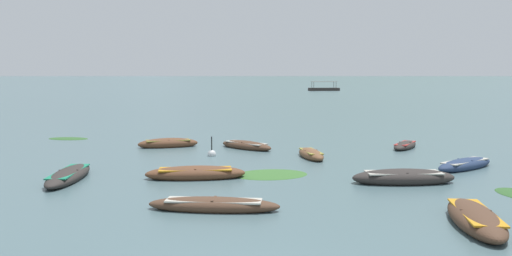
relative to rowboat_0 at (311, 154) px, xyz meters
The scene contains 16 objects.
ground_plane 1482.42m from the rowboat_0, 90.05° to the left, with size 6000.00×6000.00×0.00m, color #476066.
mountain_1 2408.99m from the rowboat_0, 109.72° to the left, with size 998.72×998.72×354.77m, color slate.
rowboat_0 is the anchor object (origin of this frame).
rowboat_1 11.80m from the rowboat_0, 145.10° to the right, with size 1.75×4.70×0.58m.
rowboat_2 11.23m from the rowboat_0, 105.40° to the right, with size 4.18×1.06×0.52m.
rowboat_3 6.73m from the rowboat_0, 37.19° to the left, with size 2.17×3.32×0.48m.
rowboat_4 8.86m from the rowboat_0, 159.61° to the left, with size 3.67×2.43×0.66m.
rowboat_5 6.97m from the rowboat_0, 58.74° to the right, with size 4.20×1.97×0.70m.
rowboat_6 7.32m from the rowboat_0, 19.17° to the right, with size 3.55×3.54×0.58m.
rowboat_7 7.52m from the rowboat_0, 128.41° to the right, with size 4.26×2.12×0.64m.
rowboat_8 12.61m from the rowboat_0, 68.44° to the right, with size 1.33×4.17×0.65m.
rowboat_9 4.70m from the rowboat_0, 141.73° to the left, with size 3.63×3.13×0.56m.
ferry_1 108.82m from the rowboat_0, 88.50° to the left, with size 8.04×4.48×2.54m.
mooring_buoy 5.13m from the rowboat_0, behind, with size 0.44×0.44×1.14m.
weed_patch_1 5.08m from the rowboat_0, 109.37° to the right, with size 3.18×2.41×0.14m, color #38662D.
weed_patch_2 17.05m from the rowboat_0, 158.68° to the left, with size 1.49×2.72×0.14m, color #2D5628.
Camera 1 is at (1.35, -9.24, 4.25)m, focal length 37.20 mm.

